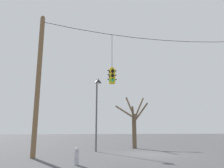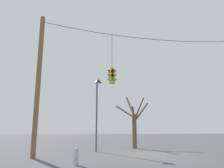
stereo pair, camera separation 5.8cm
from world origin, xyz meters
name	(u,v)px [view 1 (the left image)]	position (x,y,z in m)	size (l,w,h in m)	color
ground_plane	(151,154)	(0.00, 0.00, 0.00)	(200.00, 200.00, 0.00)	#4C4C4F
utility_pole_left	(38,82)	(-7.18, -0.48, 4.31)	(0.29, 0.29, 8.64)	brown
span_wire	(150,37)	(0.00, -0.48, 7.89)	(14.36, 0.03, 0.52)	black
traffic_light_over_intersection	(112,76)	(-2.68, -0.48, 4.95)	(0.58, 0.58, 3.35)	yellow
street_lamp	(97,95)	(-3.21, 2.31, 4.09)	(0.52, 0.90, 5.37)	#515156
bare_tree	(134,121)	(0.53, 5.15, 2.32)	(2.65, 3.73, 4.71)	brown
fire_hydrant	(77,156)	(-4.95, -3.54, 0.38)	(0.22, 0.30, 0.75)	silver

